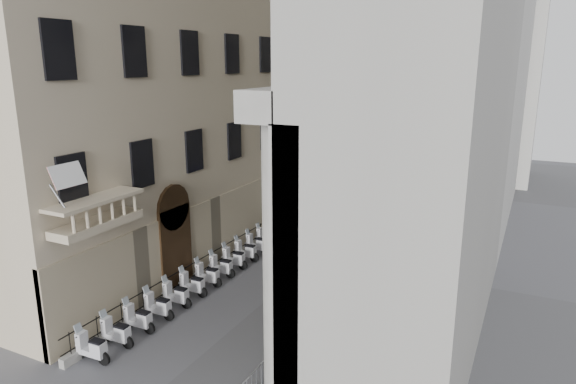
# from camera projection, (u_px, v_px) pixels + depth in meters

# --- Properties ---
(far_building) EXTENTS (22.00, 10.00, 30.00)m
(far_building) POSITION_uv_depth(u_px,v_px,m) (428.00, 27.00, 52.63)
(far_building) COLOR beige
(far_building) RESTS_ON ground
(iron_fence) EXTENTS (0.30, 28.00, 1.40)m
(iron_fence) POSITION_uv_depth(u_px,v_px,m) (246.00, 252.00, 32.08)
(iron_fence) COLOR black
(iron_fence) RESTS_ON ground
(blue_awning) EXTENTS (1.60, 3.00, 3.00)m
(blue_awning) POSITION_uv_depth(u_px,v_px,m) (410.00, 234.00, 35.44)
(blue_awning) COLOR navy
(blue_awning) RESTS_ON ground
(flag) EXTENTS (1.00, 1.40, 8.20)m
(flag) POSITION_uv_depth(u_px,v_px,m) (88.00, 358.00, 20.64)
(flag) COLOR #9E0C11
(flag) RESTS_ON ground
(scooter_0) EXTENTS (1.42, 0.60, 1.50)m
(scooter_0) POSITION_uv_depth(u_px,v_px,m) (93.00, 361.00, 20.42)
(scooter_0) COLOR silver
(scooter_0) RESTS_ON ground
(scooter_1) EXTENTS (1.42, 0.60, 1.50)m
(scooter_1) POSITION_uv_depth(u_px,v_px,m) (117.00, 345.00, 21.57)
(scooter_1) COLOR silver
(scooter_1) RESTS_ON ground
(scooter_2) EXTENTS (1.42, 0.60, 1.50)m
(scooter_2) POSITION_uv_depth(u_px,v_px,m) (139.00, 331.00, 22.72)
(scooter_2) COLOR silver
(scooter_2) RESTS_ON ground
(scooter_3) EXTENTS (1.42, 0.60, 1.50)m
(scooter_3) POSITION_uv_depth(u_px,v_px,m) (159.00, 318.00, 23.87)
(scooter_3) COLOR silver
(scooter_3) RESTS_ON ground
(scooter_4) EXTENTS (1.42, 0.60, 1.50)m
(scooter_4) POSITION_uv_depth(u_px,v_px,m) (177.00, 306.00, 25.02)
(scooter_4) COLOR silver
(scooter_4) RESTS_ON ground
(scooter_5) EXTENTS (1.42, 0.60, 1.50)m
(scooter_5) POSITION_uv_depth(u_px,v_px,m) (193.00, 295.00, 26.17)
(scooter_5) COLOR silver
(scooter_5) RESTS_ON ground
(scooter_6) EXTENTS (1.42, 0.60, 1.50)m
(scooter_6) POSITION_uv_depth(u_px,v_px,m) (208.00, 286.00, 27.32)
(scooter_6) COLOR silver
(scooter_6) RESTS_ON ground
(scooter_7) EXTENTS (1.42, 0.60, 1.50)m
(scooter_7) POSITION_uv_depth(u_px,v_px,m) (222.00, 276.00, 28.47)
(scooter_7) COLOR silver
(scooter_7) RESTS_ON ground
(scooter_8) EXTENTS (1.42, 0.60, 1.50)m
(scooter_8) POSITION_uv_depth(u_px,v_px,m) (234.00, 268.00, 29.62)
(scooter_8) COLOR silver
(scooter_8) RESTS_ON ground
(scooter_9) EXTENTS (1.42, 0.60, 1.50)m
(scooter_9) POSITION_uv_depth(u_px,v_px,m) (246.00, 260.00, 30.77)
(scooter_9) COLOR silver
(scooter_9) RESTS_ON ground
(scooter_10) EXTENTS (1.42, 0.60, 1.50)m
(scooter_10) POSITION_uv_depth(u_px,v_px,m) (257.00, 253.00, 31.92)
(scooter_10) COLOR silver
(scooter_10) RESTS_ON ground
(scooter_11) EXTENTS (1.42, 0.60, 1.50)m
(scooter_11) POSITION_uv_depth(u_px,v_px,m) (267.00, 246.00, 33.07)
(scooter_11) COLOR silver
(scooter_11) RESTS_ON ground
(barrier_1) EXTENTS (0.60, 2.40, 1.10)m
(barrier_1) POSITION_uv_depth(u_px,v_px,m) (278.00, 371.00, 19.81)
(barrier_1) COLOR #B2B4BA
(barrier_1) RESTS_ON ground
(barrier_2) EXTENTS (0.60, 2.40, 1.10)m
(barrier_2) POSITION_uv_depth(u_px,v_px,m) (304.00, 340.00, 21.98)
(barrier_2) COLOR #B2B4BA
(barrier_2) RESTS_ON ground
(barrier_3) EXTENTS (0.60, 2.40, 1.10)m
(barrier_3) POSITION_uv_depth(u_px,v_px,m) (326.00, 315.00, 24.16)
(barrier_3) COLOR #B2B4BA
(barrier_3) RESTS_ON ground
(barrier_4) EXTENTS (0.60, 2.40, 1.10)m
(barrier_4) POSITION_uv_depth(u_px,v_px,m) (345.00, 294.00, 26.33)
(barrier_4) COLOR #B2B4BA
(barrier_4) RESTS_ON ground
(barrier_5) EXTENTS (0.60, 2.40, 1.10)m
(barrier_5) POSITION_uv_depth(u_px,v_px,m) (360.00, 276.00, 28.51)
(barrier_5) COLOR #B2B4BA
(barrier_5) RESTS_ON ground
(barrier_6) EXTENTS (0.60, 2.40, 1.10)m
(barrier_6) POSITION_uv_depth(u_px,v_px,m) (373.00, 261.00, 30.68)
(barrier_6) COLOR #B2B4BA
(barrier_6) RESTS_ON ground
(barrier_7) EXTENTS (0.60, 2.40, 1.10)m
(barrier_7) POSITION_uv_depth(u_px,v_px,m) (385.00, 248.00, 32.86)
(barrier_7) COLOR #B2B4BA
(barrier_7) RESTS_ON ground
(barrier_8) EXTENTS (0.60, 2.40, 1.10)m
(barrier_8) POSITION_uv_depth(u_px,v_px,m) (395.00, 236.00, 35.03)
(barrier_8) COLOR #B2B4BA
(barrier_8) RESTS_ON ground
(security_tent) EXTENTS (3.92, 3.92, 3.18)m
(security_tent) POSITION_uv_depth(u_px,v_px,m) (301.00, 189.00, 36.97)
(security_tent) COLOR silver
(security_tent) RESTS_ON ground
(street_lamp) EXTENTS (2.26, 1.11, 7.40)m
(street_lamp) POSITION_uv_depth(u_px,v_px,m) (324.00, 164.00, 36.98)
(street_lamp) COLOR gray
(street_lamp) RESTS_ON ground
(info_kiosk) EXTENTS (0.57, 0.94, 1.91)m
(info_kiosk) POSITION_uv_depth(u_px,v_px,m) (284.00, 232.00, 32.89)
(info_kiosk) COLOR black
(info_kiosk) RESTS_ON ground
(pedestrian_a) EXTENTS (0.70, 0.57, 1.66)m
(pedestrian_a) POSITION_uv_depth(u_px,v_px,m) (372.00, 231.00, 33.43)
(pedestrian_a) COLOR black
(pedestrian_a) RESTS_ON ground
(pedestrian_b) EXTENTS (1.01, 0.81, 1.96)m
(pedestrian_b) POSITION_uv_depth(u_px,v_px,m) (398.00, 210.00, 37.61)
(pedestrian_b) COLOR black
(pedestrian_b) RESTS_ON ground
(pedestrian_c) EXTENTS (0.96, 0.86, 1.66)m
(pedestrian_c) POSITION_uv_depth(u_px,v_px,m) (374.00, 190.00, 44.12)
(pedestrian_c) COLOR black
(pedestrian_c) RESTS_ON ground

